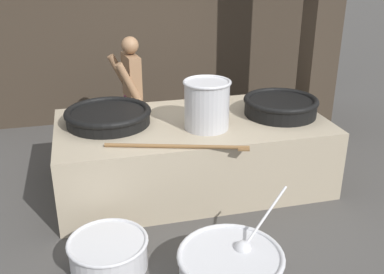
% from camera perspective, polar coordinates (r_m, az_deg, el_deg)
% --- Properties ---
extents(ground_plane, '(60.00, 60.00, 0.00)m').
position_cam_1_polar(ground_plane, '(5.73, 0.00, -5.83)').
color(ground_plane, '#474442').
extents(support_pillar, '(0.42, 0.42, 4.10)m').
position_cam_1_polar(support_pillar, '(6.78, 16.47, 16.06)').
color(support_pillar, '#382D23').
rests_on(support_pillar, ground_plane).
extents(hearth_platform, '(3.21, 1.65, 0.84)m').
position_cam_1_polar(hearth_platform, '(5.54, 0.00, -2.01)').
color(hearth_platform, tan).
rests_on(hearth_platform, ground_plane).
extents(giant_wok_near, '(1.01, 1.01, 0.18)m').
position_cam_1_polar(giant_wok_near, '(5.35, -10.60, 2.68)').
color(giant_wok_near, black).
rests_on(giant_wok_near, hearth_platform).
extents(giant_wok_far, '(0.92, 0.92, 0.22)m').
position_cam_1_polar(giant_wok_far, '(5.65, 11.18, 3.95)').
color(giant_wok_far, black).
rests_on(giant_wok_far, hearth_platform).
extents(stock_pot, '(0.54, 0.54, 0.56)m').
position_cam_1_polar(stock_pot, '(5.07, 1.90, 4.23)').
color(stock_pot, '#B7B7BC').
rests_on(stock_pot, hearth_platform).
extents(stirring_paddle, '(1.46, 0.50, 0.04)m').
position_cam_1_polar(stirring_paddle, '(4.64, -1.20, -1.21)').
color(stirring_paddle, brown).
rests_on(stirring_paddle, hearth_platform).
extents(cook, '(0.42, 0.64, 1.68)m').
position_cam_1_polar(cook, '(6.29, -7.65, 5.63)').
color(cook, '#8C6647').
rests_on(cook, ground_plane).
extents(prep_bowl_vegetables, '(1.11, 0.92, 0.75)m').
position_cam_1_polar(prep_bowl_vegetables, '(4.04, 4.89, -16.39)').
color(prep_bowl_vegetables, silver).
rests_on(prep_bowl_vegetables, ground_plane).
extents(prep_bowl_meat, '(0.75, 0.75, 0.30)m').
position_cam_1_polar(prep_bowl_meat, '(4.35, -10.57, -14.18)').
color(prep_bowl_meat, silver).
rests_on(prep_bowl_meat, ground_plane).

